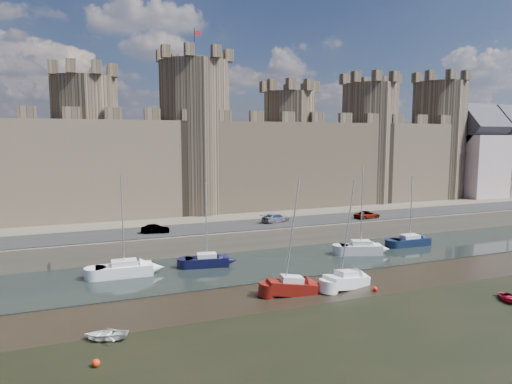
% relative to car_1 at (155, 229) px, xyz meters
% --- Properties ---
extents(ground, '(160.00, 160.00, 0.00)m').
position_rel_car_1_xyz_m(ground, '(6.93, -33.14, -3.05)').
color(ground, black).
rests_on(ground, ground).
extents(water_channel, '(160.00, 12.00, 0.08)m').
position_rel_car_1_xyz_m(water_channel, '(6.93, -9.14, -3.01)').
color(water_channel, black).
rests_on(water_channel, ground).
extents(quay, '(160.00, 60.00, 2.50)m').
position_rel_car_1_xyz_m(quay, '(6.93, 26.86, -1.80)').
color(quay, '#4C443A').
rests_on(quay, ground).
extents(road, '(160.00, 7.00, 0.10)m').
position_rel_car_1_xyz_m(road, '(6.93, 0.86, -0.50)').
color(road, black).
rests_on(road, quay).
extents(castle, '(108.50, 11.00, 29.00)m').
position_rel_car_1_xyz_m(castle, '(6.29, 14.86, 8.62)').
color(castle, '#42382B').
rests_on(castle, quay).
extents(car_1, '(3.52, 1.85, 1.10)m').
position_rel_car_1_xyz_m(car_1, '(0.00, 0.00, 0.00)').
color(car_1, gray).
rests_on(car_1, quay).
extents(car_2, '(4.69, 3.12, 1.26)m').
position_rel_car_1_xyz_m(car_2, '(16.56, 1.33, 0.08)').
color(car_2, gray).
rests_on(car_2, quay).
extents(car_3, '(4.16, 2.38, 1.09)m').
position_rel_car_1_xyz_m(car_3, '(29.96, -0.77, -0.01)').
color(car_3, gray).
rests_on(car_3, quay).
extents(sailboat_0, '(5.64, 2.37, 10.40)m').
position_rel_car_1_xyz_m(sailboat_0, '(-4.47, -8.09, -2.24)').
color(sailboat_0, white).
rests_on(sailboat_0, ground).
extents(sailboat_1, '(4.86, 2.57, 9.26)m').
position_rel_car_1_xyz_m(sailboat_1, '(4.25, -7.80, -2.30)').
color(sailboat_1, black).
rests_on(sailboat_1, ground).
extents(sailboat_2, '(5.30, 3.43, 10.66)m').
position_rel_car_1_xyz_m(sailboat_2, '(22.95, -9.50, -2.21)').
color(sailboat_2, silver).
rests_on(sailboat_2, ground).
extents(sailboat_3, '(5.27, 2.17, 9.14)m').
position_rel_car_1_xyz_m(sailboat_3, '(31.44, -8.12, -2.33)').
color(sailboat_3, '#0E1933').
rests_on(sailboat_3, ground).
extents(sailboat_4, '(4.66, 2.28, 10.48)m').
position_rel_car_1_xyz_m(sailboat_4, '(9.09, -18.98, -2.29)').
color(sailboat_4, '#67110B').
rests_on(sailboat_4, ground).
extents(sailboat_5, '(5.02, 2.96, 10.16)m').
position_rel_car_1_xyz_m(sailboat_5, '(14.70, -19.19, -2.32)').
color(sailboat_5, white).
rests_on(sailboat_5, ground).
extents(dinghy_4, '(3.10, 3.36, 0.57)m').
position_rel_car_1_xyz_m(dinghy_4, '(25.80, -27.42, -2.77)').
color(dinghy_4, maroon).
rests_on(dinghy_4, ground).
extents(dinghy_6, '(3.77, 3.36, 0.64)m').
position_rel_car_1_xyz_m(dinghy_6, '(-7.16, -22.62, -2.73)').
color(dinghy_6, white).
rests_on(dinghy_6, ground).
extents(buoy_1, '(0.49, 0.49, 0.49)m').
position_rel_car_1_xyz_m(buoy_1, '(-7.94, -26.43, -2.80)').
color(buoy_1, red).
rests_on(buoy_1, ground).
extents(buoy_3, '(0.44, 0.44, 0.44)m').
position_rel_car_1_xyz_m(buoy_3, '(16.55, -21.14, -2.83)').
color(buoy_3, red).
rests_on(buoy_3, ground).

